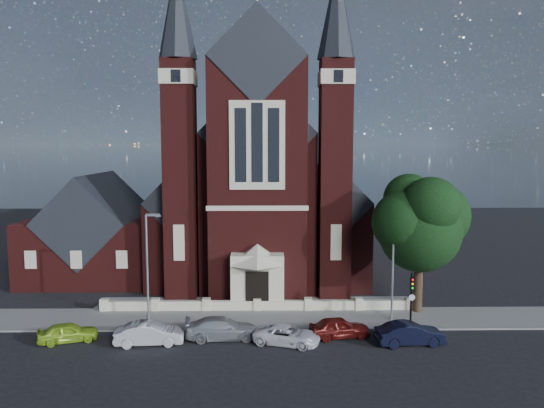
{
  "coord_description": "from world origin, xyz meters",
  "views": [
    {
      "loc": [
        0.63,
        -34.02,
        13.01
      ],
      "look_at": [
        1.23,
        12.0,
        7.89
      ],
      "focal_mm": 35.0,
      "sensor_mm": 36.0,
      "label": 1
    }
  ],
  "objects_px": {
    "car_dark_red": "(339,328)",
    "car_silver_b": "(222,328)",
    "street_lamp_left": "(148,261)",
    "car_silver_a": "(149,334)",
    "street_lamp_right": "(394,260)",
    "car_navy": "(410,334)",
    "traffic_signal": "(412,293)",
    "car_white_suv": "(287,335)",
    "street_tree": "(422,225)",
    "church": "(259,190)",
    "parish_hall": "(98,236)",
    "car_lime_van": "(68,332)"
  },
  "relations": [
    {
      "from": "street_lamp_left",
      "to": "car_silver_a",
      "type": "relative_size",
      "value": 1.82
    },
    {
      "from": "parish_hall",
      "to": "car_dark_red",
      "type": "height_order",
      "value": "parish_hall"
    },
    {
      "from": "street_tree",
      "to": "street_lamp_right",
      "type": "bearing_deg",
      "value": -145.74
    },
    {
      "from": "street_lamp_right",
      "to": "traffic_signal",
      "type": "xyz_separation_m",
      "value": [
        0.91,
        -1.57,
        -2.02
      ]
    },
    {
      "from": "car_white_suv",
      "to": "car_dark_red",
      "type": "bearing_deg",
      "value": -55.05
    },
    {
      "from": "street_lamp_left",
      "to": "car_white_suv",
      "type": "relative_size",
      "value": 1.85
    },
    {
      "from": "street_tree",
      "to": "car_silver_a",
      "type": "xyz_separation_m",
      "value": [
        -19.58,
        -6.12,
        -6.23
      ]
    },
    {
      "from": "parish_hall",
      "to": "car_navy",
      "type": "relative_size",
      "value": 2.72
    },
    {
      "from": "car_lime_van",
      "to": "car_silver_a",
      "type": "distance_m",
      "value": 5.53
    },
    {
      "from": "car_lime_van",
      "to": "car_silver_b",
      "type": "bearing_deg",
      "value": -106.62
    },
    {
      "from": "parish_hall",
      "to": "street_tree",
      "type": "relative_size",
      "value": 1.14
    },
    {
      "from": "car_navy",
      "to": "car_dark_red",
      "type": "bearing_deg",
      "value": 67.47
    },
    {
      "from": "car_white_suv",
      "to": "street_tree",
      "type": "bearing_deg",
      "value": -42.41
    },
    {
      "from": "church",
      "to": "car_white_suv",
      "type": "height_order",
      "value": "church"
    },
    {
      "from": "traffic_signal",
      "to": "car_white_suv",
      "type": "distance_m",
      "value": 9.63
    },
    {
      "from": "car_silver_b",
      "to": "car_silver_a",
      "type": "bearing_deg",
      "value": 97.17
    },
    {
      "from": "church",
      "to": "street_lamp_right",
      "type": "height_order",
      "value": "church"
    },
    {
      "from": "street_lamp_right",
      "to": "car_dark_red",
      "type": "relative_size",
      "value": 1.96
    },
    {
      "from": "street_lamp_left",
      "to": "traffic_signal",
      "type": "bearing_deg",
      "value": -4.76
    },
    {
      "from": "car_white_suv",
      "to": "traffic_signal",
      "type": "bearing_deg",
      "value": -54.81
    },
    {
      "from": "parish_hall",
      "to": "car_white_suv",
      "type": "distance_m",
      "value": 26.05
    },
    {
      "from": "car_lime_van",
      "to": "car_white_suv",
      "type": "xyz_separation_m",
      "value": [
        14.52,
        -0.61,
        -0.04
      ]
    },
    {
      "from": "street_tree",
      "to": "car_navy",
      "type": "xyz_separation_m",
      "value": [
        -2.49,
        -6.37,
        -6.22
      ]
    },
    {
      "from": "street_tree",
      "to": "car_white_suv",
      "type": "bearing_deg",
      "value": -149.64
    },
    {
      "from": "car_silver_a",
      "to": "traffic_signal",
      "type": "bearing_deg",
      "value": -87.05
    },
    {
      "from": "street_lamp_right",
      "to": "car_navy",
      "type": "relative_size",
      "value": 1.81
    },
    {
      "from": "street_lamp_right",
      "to": "traffic_signal",
      "type": "distance_m",
      "value": 2.71
    },
    {
      "from": "traffic_signal",
      "to": "car_silver_a",
      "type": "distance_m",
      "value": 18.3
    },
    {
      "from": "car_silver_a",
      "to": "car_white_suv",
      "type": "height_order",
      "value": "car_silver_a"
    },
    {
      "from": "street_lamp_right",
      "to": "car_white_suv",
      "type": "xyz_separation_m",
      "value": [
        -8.05,
        -4.48,
        -3.99
      ]
    },
    {
      "from": "car_lime_van",
      "to": "car_silver_b",
      "type": "relative_size",
      "value": 0.77
    },
    {
      "from": "parish_hall",
      "to": "car_white_suv",
      "type": "bearing_deg",
      "value": -45.7
    },
    {
      "from": "street_tree",
      "to": "street_lamp_left",
      "type": "height_order",
      "value": "street_tree"
    },
    {
      "from": "car_silver_b",
      "to": "car_navy",
      "type": "height_order",
      "value": "car_navy"
    },
    {
      "from": "parish_hall",
      "to": "car_navy",
      "type": "height_order",
      "value": "parish_hall"
    },
    {
      "from": "car_lime_van",
      "to": "street_lamp_right",
      "type": "bearing_deg",
      "value": -99.27
    },
    {
      "from": "street_lamp_right",
      "to": "street_lamp_left",
      "type": "bearing_deg",
      "value": 180.0
    },
    {
      "from": "car_navy",
      "to": "traffic_signal",
      "type": "bearing_deg",
      "value": -21.85
    },
    {
      "from": "church",
      "to": "parish_hall",
      "type": "height_order",
      "value": "church"
    },
    {
      "from": "car_dark_red",
      "to": "car_silver_b",
      "type": "bearing_deg",
      "value": 81.08
    },
    {
      "from": "street_tree",
      "to": "street_lamp_right",
      "type": "relative_size",
      "value": 1.32
    },
    {
      "from": "car_lime_van",
      "to": "car_silver_a",
      "type": "relative_size",
      "value": 0.86
    },
    {
      "from": "traffic_signal",
      "to": "car_white_suv",
      "type": "bearing_deg",
      "value": -162.05
    },
    {
      "from": "street_lamp_left",
      "to": "car_white_suv",
      "type": "distance_m",
      "value": 11.61
    },
    {
      "from": "car_silver_a",
      "to": "car_dark_red",
      "type": "xyz_separation_m",
      "value": [
        12.64,
        1.09,
        -0.03
      ]
    },
    {
      "from": "car_white_suv",
      "to": "car_navy",
      "type": "height_order",
      "value": "car_navy"
    },
    {
      "from": "car_lime_van",
      "to": "street_lamp_left",
      "type": "bearing_deg",
      "value": -68.75
    },
    {
      "from": "street_lamp_right",
      "to": "traffic_signal",
      "type": "relative_size",
      "value": 2.02
    },
    {
      "from": "church",
      "to": "car_silver_b",
      "type": "distance_m",
      "value": 23.71
    },
    {
      "from": "church",
      "to": "car_white_suv",
      "type": "xyz_separation_m",
      "value": [
        2.04,
        -23.42,
        -7.58
      ]
    }
  ]
}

